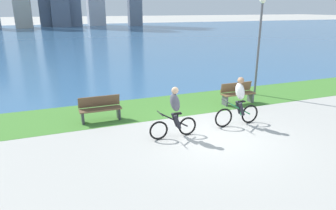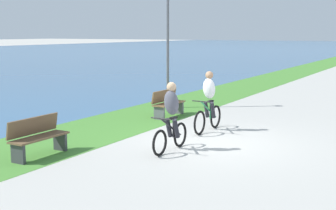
# 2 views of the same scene
# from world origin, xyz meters

# --- Properties ---
(ground_plane) EXTENTS (300.00, 300.00, 0.00)m
(ground_plane) POSITION_xyz_m (0.00, 0.00, 0.00)
(ground_plane) COLOR #B2AFA8
(grass_strip_bayside) EXTENTS (120.00, 2.90, 0.01)m
(grass_strip_bayside) POSITION_xyz_m (0.00, 3.59, 0.00)
(grass_strip_bayside) COLOR #478433
(grass_strip_bayside) RESTS_ON ground
(bay_water_surface) EXTENTS (300.00, 69.75, 0.00)m
(bay_water_surface) POSITION_xyz_m (0.00, 39.91, 0.00)
(bay_water_surface) COLOR #386693
(bay_water_surface) RESTS_ON ground
(cyclist_lead) EXTENTS (1.60, 0.52, 1.65)m
(cyclist_lead) POSITION_xyz_m (-1.22, 0.47, 0.83)
(cyclist_lead) COLOR black
(cyclist_lead) RESTS_ON ground
(cyclist_trailing) EXTENTS (1.76, 0.52, 1.72)m
(cyclist_trailing) POSITION_xyz_m (1.27, 0.64, 0.84)
(cyclist_trailing) COLOR black
(cyclist_trailing) RESTS_ON ground
(bench_near_path) EXTENTS (1.50, 0.47, 0.90)m
(bench_near_path) POSITION_xyz_m (-3.14, 2.86, 0.45)
(bench_near_path) COLOR brown
(bench_near_path) RESTS_ON ground
(bench_far_along_path) EXTENTS (1.50, 0.47, 0.90)m
(bench_far_along_path) POSITION_xyz_m (2.71, 2.81, 0.45)
(bench_far_along_path) COLOR brown
(bench_far_along_path) RESTS_ON ground
(lamppost_tall) EXTENTS (0.28, 0.28, 4.41)m
(lamppost_tall) POSITION_xyz_m (4.29, 3.71, 2.84)
(lamppost_tall) COLOR #595960
(lamppost_tall) RESTS_ON ground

